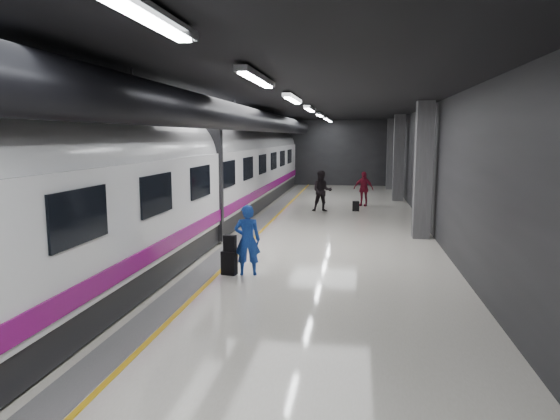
{
  "coord_description": "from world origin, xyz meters",
  "views": [
    {
      "loc": [
        2.4,
        -14.96,
        3.36
      ],
      "look_at": [
        0.41,
        -2.07,
        1.44
      ],
      "focal_mm": 32.0,
      "sensor_mm": 36.0,
      "label": 1
    }
  ],
  "objects": [
    {
      "name": "platform_hall",
      "position": [
        -0.29,
        0.96,
        3.54
      ],
      "size": [
        10.02,
        40.02,
        4.51
      ],
      "color": "black",
      "rests_on": "ground"
    },
    {
      "name": "traveler_far_b",
      "position": [
        2.73,
        9.61,
        0.84
      ],
      "size": [
        1.07,
        0.71,
        1.68
      ],
      "primitive_type": "imported",
      "rotation": [
        0.0,
        0.0,
        -0.34
      ],
      "color": "maroon",
      "rests_on": "ground"
    },
    {
      "name": "shoulder_bag",
      "position": [
        -0.62,
        -3.4,
        0.79
      ],
      "size": [
        0.32,
        0.19,
        0.4
      ],
      "primitive_type": "cube",
      "rotation": [
        0.0,
        0.0,
        -0.11
      ],
      "color": "black",
      "rests_on": "suitcase_main"
    },
    {
      "name": "suitcase_main",
      "position": [
        -0.65,
        -3.39,
        0.29
      ],
      "size": [
        0.4,
        0.29,
        0.59
      ],
      "primitive_type": "cube",
      "rotation": [
        0.0,
        0.0,
        -0.18
      ],
      "color": "black",
      "rests_on": "ground"
    },
    {
      "name": "ground",
      "position": [
        0.0,
        0.0,
        0.0
      ],
      "size": [
        40.0,
        40.0,
        0.0
      ],
      "primitive_type": "plane",
      "color": "silver",
      "rests_on": "ground"
    },
    {
      "name": "traveler_far_a",
      "position": [
        0.86,
        7.42,
        0.93
      ],
      "size": [
        0.98,
        0.8,
        1.85
      ],
      "primitive_type": "imported",
      "rotation": [
        0.0,
        0.0,
        0.12
      ],
      "color": "black",
      "rests_on": "ground"
    },
    {
      "name": "train",
      "position": [
        -3.25,
        -0.0,
        2.07
      ],
      "size": [
        3.05,
        38.0,
        4.05
      ],
      "color": "black",
      "rests_on": "ground"
    },
    {
      "name": "suitcase_far",
      "position": [
        2.38,
        7.79,
        0.23
      ],
      "size": [
        0.31,
        0.21,
        0.46
      ],
      "primitive_type": "cube",
      "rotation": [
        0.0,
        0.0,
        0.02
      ],
      "color": "black",
      "rests_on": "ground"
    },
    {
      "name": "traveler_main",
      "position": [
        -0.2,
        -3.33,
        0.87
      ],
      "size": [
        0.7,
        0.52,
        1.74
      ],
      "primitive_type": "imported",
      "rotation": [
        0.0,
        0.0,
        3.32
      ],
      "color": "#164BAA",
      "rests_on": "ground"
    }
  ]
}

